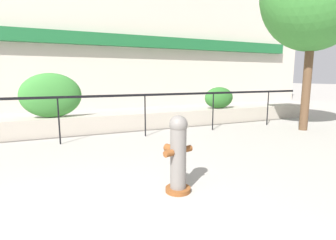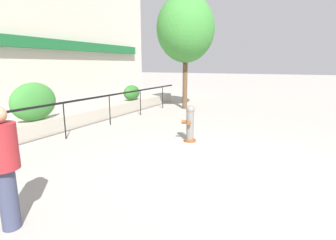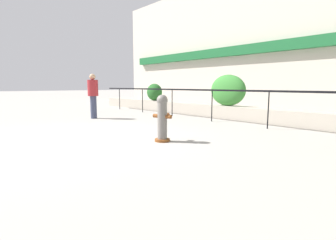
# 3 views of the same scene
# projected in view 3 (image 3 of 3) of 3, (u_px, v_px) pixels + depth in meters

# --- Properties ---
(ground_plane) EXTENTS (120.00, 120.00, 0.00)m
(ground_plane) POSITION_uv_depth(u_px,v_px,m) (79.00, 140.00, 6.26)
(ground_plane) COLOR #9E9991
(building_facade) EXTENTS (30.00, 1.36, 8.00)m
(building_facade) POSITION_uv_depth(u_px,v_px,m) (302.00, 33.00, 13.50)
(building_facade) COLOR beige
(building_facade) RESTS_ON ground
(planter_wall_low) EXTENTS (18.00, 0.70, 0.50)m
(planter_wall_low) POSITION_uv_depth(u_px,v_px,m) (230.00, 112.00, 10.11)
(planter_wall_low) COLOR #ADA393
(planter_wall_low) RESTS_ON ground
(fence_railing_segment) EXTENTS (15.00, 0.05, 1.15)m
(fence_railing_segment) POSITION_uv_depth(u_px,v_px,m) (212.00, 93.00, 9.30)
(fence_railing_segment) COLOR black
(fence_railing_segment) RESTS_ON ground
(hedge_bush_0) EXTENTS (0.93, 0.70, 0.88)m
(hedge_bush_0) POSITION_uv_depth(u_px,v_px,m) (154.00, 92.00, 13.59)
(hedge_bush_0) COLOR #235B23
(hedge_bush_0) RESTS_ON planter_wall_low
(hedge_bush_1) EXTENTS (1.57, 0.61, 1.20)m
(hedge_bush_1) POSITION_uv_depth(u_px,v_px,m) (228.00, 90.00, 10.11)
(hedge_bush_1) COLOR #387F33
(hedge_bush_1) RESTS_ON planter_wall_low
(fire_hydrant) EXTENTS (0.48, 0.48, 1.08)m
(fire_hydrant) POSITION_uv_depth(u_px,v_px,m) (162.00, 118.00, 6.01)
(fire_hydrant) COLOR brown
(fire_hydrant) RESTS_ON ground
(pedestrian) EXTENTS (0.56, 0.56, 1.73)m
(pedestrian) POSITION_uv_depth(u_px,v_px,m) (93.00, 93.00, 10.15)
(pedestrian) COLOR #383D56
(pedestrian) RESTS_ON ground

